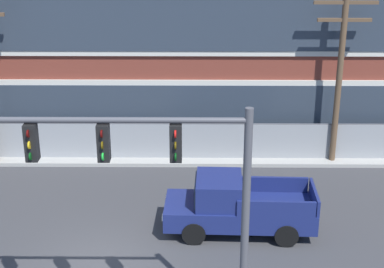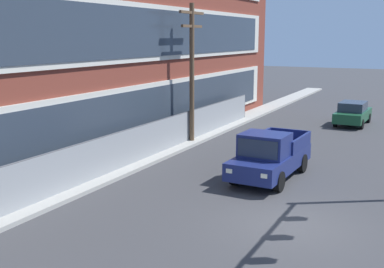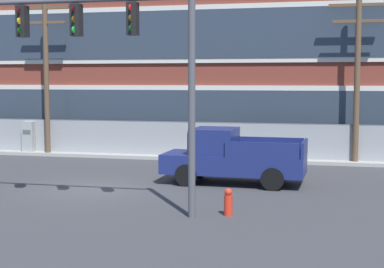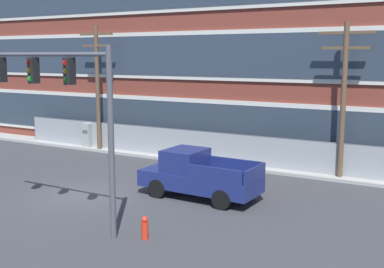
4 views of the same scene
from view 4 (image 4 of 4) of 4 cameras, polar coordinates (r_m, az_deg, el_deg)
ground_plane at (r=21.62m, az=-12.82°, el=-7.06°), size 160.00×160.00×0.00m
sidewalk_building_side at (r=28.17m, az=-1.30°, el=-2.84°), size 80.00×1.60×0.16m
chain_link_fence at (r=26.56m, az=4.09°, el=-1.77°), size 29.67×0.06×1.79m
traffic_signal_mast at (r=16.79m, az=-14.85°, el=4.37°), size 6.14×0.43×6.34m
pickup_truck_navy at (r=20.52m, az=0.62°, el=-4.94°), size 5.27×2.22×2.03m
utility_pole_near_corner at (r=30.50m, az=-11.15°, el=6.01°), size 2.48×0.26×7.79m
utility_pole_midblock at (r=23.98m, az=17.53°, el=4.65°), size 2.60×0.26×7.55m
electrical_cabinet at (r=31.84m, az=-12.26°, el=-0.25°), size 0.60×0.51×1.68m
fire_hydrant at (r=16.23m, az=-5.62°, el=-11.01°), size 0.24×0.24×0.78m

